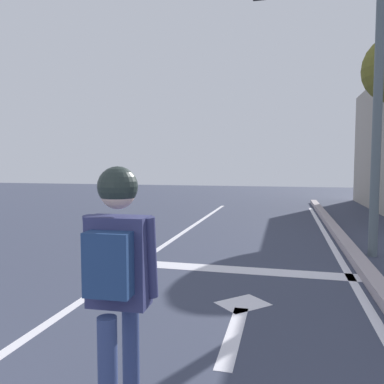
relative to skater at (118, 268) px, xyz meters
name	(u,v)px	position (x,y,z in m)	size (l,w,h in m)	color
lane_line_center	(117,277)	(-1.47, 3.10, -1.08)	(0.12, 20.00, 0.01)	silver
lane_line_curbside	(361,296)	(1.92, 3.10, -1.08)	(0.12, 20.00, 0.01)	silver
stop_bar	(242,270)	(0.30, 3.92, -1.08)	(3.54, 0.40, 0.01)	silver
lane_arrow_stem	(234,334)	(0.48, 1.62, -1.08)	(0.16, 1.40, 0.01)	silver
lane_arrow_head	(243,303)	(0.48, 2.47, -1.08)	(0.56, 0.44, 0.01)	silver
curb_strip	(383,292)	(2.17, 3.10, -1.01)	(0.24, 24.00, 0.14)	#A4979B
skater	(118,268)	(0.00, 0.00, 0.00)	(0.44, 0.60, 1.59)	navy
traffic_signal_mast	(328,40)	(1.67, 5.42, 2.84)	(4.31, 0.34, 5.90)	#556267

